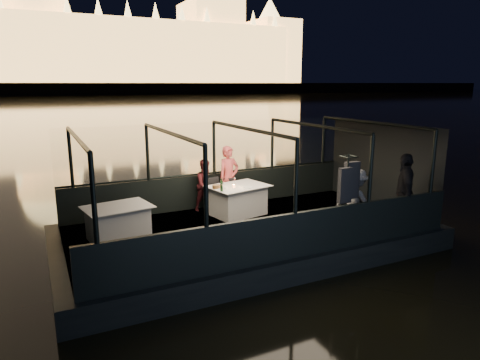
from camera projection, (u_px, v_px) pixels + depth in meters
name	position (u px, v px, depth m)	size (l,w,h in m)	color
river_water	(56.00, 104.00, 80.37)	(500.00, 500.00, 0.00)	black
boat_hull	(247.00, 247.00, 10.15)	(8.60, 4.40, 1.00)	black
boat_deck	(247.00, 228.00, 10.04)	(8.00, 4.00, 0.04)	black
gunwale_port	(215.00, 190.00, 11.69)	(8.00, 0.08, 0.90)	black
gunwale_starboard	(295.00, 235.00, 8.18)	(8.00, 0.08, 0.90)	black
cabin_glass_port	(214.00, 148.00, 11.44)	(8.00, 0.02, 1.40)	#99B2B2
cabin_glass_starboard	(296.00, 177.00, 7.93)	(8.00, 0.02, 1.40)	#99B2B2
cabin_roof_glass	(248.00, 129.00, 9.53)	(8.00, 4.00, 0.02)	#99B2B2
end_wall_fore	(59.00, 199.00, 8.08)	(0.02, 4.00, 2.30)	black
end_wall_aft	(380.00, 165.00, 11.48)	(0.02, 4.00, 2.30)	black
canopy_ribs	(248.00, 179.00, 9.78)	(8.00, 4.00, 2.30)	black
embankment	(39.00, 90.00, 194.26)	(400.00, 140.00, 6.00)	#423D33
parliament_building	(34.00, 13.00, 157.36)	(220.00, 32.00, 60.00)	#F2D18C
dining_table_central	(238.00, 200.00, 10.89)	(1.45, 1.05, 0.77)	white
dining_table_aft	(118.00, 222.00, 9.19)	(1.38, 1.00, 0.73)	silver
chair_port_left	(215.00, 196.00, 11.08)	(0.41, 0.41, 0.88)	black
chair_port_right	(230.00, 194.00, 11.29)	(0.39, 0.39, 0.83)	black
coat_stand	(346.00, 201.00, 8.94)	(0.52, 0.42, 1.89)	black
person_woman_coral	(229.00, 180.00, 11.47)	(0.60, 0.40, 1.68)	#D04C4B
person_man_maroon	(206.00, 183.00, 11.19)	(0.66, 0.51, 1.37)	#451317
passenger_stripe	(355.00, 197.00, 9.36)	(0.97, 0.55, 1.50)	white
passenger_dark	(404.00, 193.00, 9.79)	(1.04, 0.44, 1.76)	black
wine_bottle	(222.00, 185.00, 10.23)	(0.07, 0.07, 0.31)	#133516
bread_basket	(217.00, 187.00, 10.53)	(0.21, 0.21, 0.08)	brown
amber_candle	(234.00, 186.00, 10.61)	(0.06, 0.06, 0.08)	#FF863F
plate_near	(248.00, 187.00, 10.62)	(0.25, 0.25, 0.02)	white
plate_far	(221.00, 188.00, 10.53)	(0.25, 0.25, 0.02)	silver
wine_glass_white	(222.00, 188.00, 10.20)	(0.07, 0.07, 0.21)	silver
wine_glass_red	(235.00, 182.00, 10.84)	(0.06, 0.06, 0.19)	white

